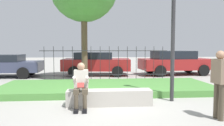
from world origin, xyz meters
TOP-DOWN VIEW (x-y plane):
  - ground_plane at (0.00, 0.00)m, footprint 60.00×60.00m
  - stone_bench at (-0.09, 0.00)m, footprint 2.43×0.48m
  - person_seated_reader at (-0.88, -0.27)m, footprint 0.42×0.73m
  - grass_berm at (0.00, 2.22)m, footprint 8.09×3.03m
  - iron_fence at (0.00, 4.22)m, footprint 6.09×0.03m
  - car_parked_center at (-0.39, 6.83)m, footprint 4.05×2.22m
  - car_parked_right at (4.39, 6.67)m, footprint 4.41×2.20m
  - car_parked_left at (-5.52, 6.44)m, footprint 4.01×2.04m
  - person_passerby at (2.33, -1.45)m, footprint 0.25×0.38m
  - street_lamp at (1.88, 0.33)m, footprint 0.28×0.28m

SIDE VIEW (x-z plane):
  - ground_plane at x=0.00m, z-range 0.00..0.00m
  - grass_berm at x=0.00m, z-range 0.00..0.22m
  - stone_bench at x=-0.09m, z-range -0.03..0.42m
  - person_seated_reader at x=-0.88m, z-range 0.06..1.30m
  - car_parked_left at x=-5.52m, z-range 0.06..1.32m
  - car_parked_center at x=-0.39m, z-range 0.05..1.42m
  - car_parked_right at x=4.39m, z-range 0.05..1.50m
  - iron_fence at x=0.00m, z-range 0.03..1.74m
  - person_passerby at x=2.33m, z-range 0.14..1.73m
  - street_lamp at x=1.88m, z-range 0.46..4.62m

